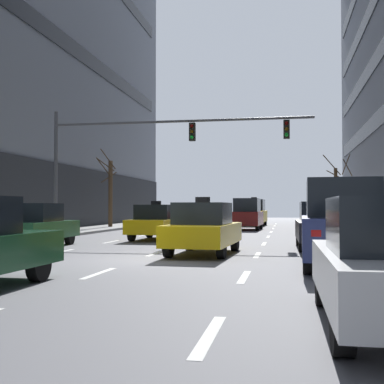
# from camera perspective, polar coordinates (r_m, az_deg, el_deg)

# --- Properties ---
(ground_plane) EXTENTS (120.00, 120.00, 0.00)m
(ground_plane) POSITION_cam_1_polar(r_m,az_deg,el_deg) (14.54, -6.15, -7.57)
(ground_plane) COLOR slate
(lane_stripe_l1_s4) EXTENTS (0.16, 2.00, 0.01)m
(lane_stripe_l1_s4) POSITION_cam_1_polar(r_m,az_deg,el_deg) (17.55, -14.53, -6.50)
(lane_stripe_l1_s4) COLOR silver
(lane_stripe_l1_s4) RESTS_ON ground
(lane_stripe_l1_s5) EXTENTS (0.16, 2.00, 0.01)m
(lane_stripe_l1_s5) POSITION_cam_1_polar(r_m,az_deg,el_deg) (22.17, -9.04, -5.52)
(lane_stripe_l1_s5) COLOR silver
(lane_stripe_l1_s5) RESTS_ON ground
(lane_stripe_l1_s6) EXTENTS (0.16, 2.00, 0.01)m
(lane_stripe_l1_s6) POSITION_cam_1_polar(r_m,az_deg,el_deg) (26.93, -5.48, -4.86)
(lane_stripe_l1_s6) COLOR silver
(lane_stripe_l1_s6) RESTS_ON ground
(lane_stripe_l1_s7) EXTENTS (0.16, 2.00, 0.01)m
(lane_stripe_l1_s7) POSITION_cam_1_polar(r_m,az_deg,el_deg) (31.76, -2.99, -4.39)
(lane_stripe_l1_s7) COLOR silver
(lane_stripe_l1_s7) RESTS_ON ground
(lane_stripe_l1_s8) EXTENTS (0.16, 2.00, 0.01)m
(lane_stripe_l1_s8) POSITION_cam_1_polar(r_m,az_deg,el_deg) (36.64, -1.17, -4.04)
(lane_stripe_l1_s8) COLOR silver
(lane_stripe_l1_s8) RESTS_ON ground
(lane_stripe_l1_s9) EXTENTS (0.16, 2.00, 0.01)m
(lane_stripe_l1_s9) POSITION_cam_1_polar(r_m,az_deg,el_deg) (41.55, 0.22, -3.76)
(lane_stripe_l1_s9) COLOR silver
(lane_stripe_l1_s9) RESTS_ON ground
(lane_stripe_l1_s10) EXTENTS (0.16, 2.00, 0.01)m
(lane_stripe_l1_s10) POSITION_cam_1_polar(r_m,az_deg,el_deg) (46.47, 1.32, -3.55)
(lane_stripe_l1_s10) COLOR silver
(lane_stripe_l1_s10) RESTS_ON ground
(lane_stripe_l2_s3) EXTENTS (0.16, 2.00, 0.01)m
(lane_stripe_l2_s3) POSITION_cam_1_polar(r_m,az_deg,el_deg) (11.71, -10.40, -8.95)
(lane_stripe_l2_s3) COLOR silver
(lane_stripe_l2_s3) RESTS_ON ground
(lane_stripe_l2_s4) EXTENTS (0.16, 2.00, 0.01)m
(lane_stripe_l2_s4) POSITION_cam_1_polar(r_m,az_deg,el_deg) (16.45, -4.14, -6.87)
(lane_stripe_l2_s4) COLOR silver
(lane_stripe_l2_s4) RESTS_ON ground
(lane_stripe_l2_s5) EXTENTS (0.16, 2.00, 0.01)m
(lane_stripe_l2_s5) POSITION_cam_1_polar(r_m,az_deg,el_deg) (21.31, -0.74, -5.70)
(lane_stripe_l2_s5) COLOR silver
(lane_stripe_l2_s5) RESTS_ON ground
(lane_stripe_l2_s6) EXTENTS (0.16, 2.00, 0.01)m
(lane_stripe_l2_s6) POSITION_cam_1_polar(r_m,az_deg,el_deg) (26.23, 1.39, -4.95)
(lane_stripe_l2_s6) COLOR silver
(lane_stripe_l2_s6) RESTS_ON ground
(lane_stripe_l2_s7) EXTENTS (0.16, 2.00, 0.01)m
(lane_stripe_l2_s7) POSITION_cam_1_polar(r_m,az_deg,el_deg) (31.17, 2.85, -4.44)
(lane_stripe_l2_s7) COLOR silver
(lane_stripe_l2_s7) RESTS_ON ground
(lane_stripe_l2_s8) EXTENTS (0.16, 2.00, 0.01)m
(lane_stripe_l2_s8) POSITION_cam_1_polar(r_m,az_deg,el_deg) (36.13, 3.90, -4.06)
(lane_stripe_l2_s8) COLOR silver
(lane_stripe_l2_s8) RESTS_ON ground
(lane_stripe_l2_s9) EXTENTS (0.16, 2.00, 0.01)m
(lane_stripe_l2_s9) POSITION_cam_1_polar(r_m,az_deg,el_deg) (41.09, 4.70, -3.78)
(lane_stripe_l2_s9) COLOR silver
(lane_stripe_l2_s9) RESTS_ON ground
(lane_stripe_l2_s10) EXTENTS (0.16, 2.00, 0.01)m
(lane_stripe_l2_s10) POSITION_cam_1_polar(r_m,az_deg,el_deg) (46.07, 5.32, -3.55)
(lane_stripe_l2_s10) COLOR silver
(lane_stripe_l2_s10) RESTS_ON ground
(lane_stripe_l3_s2) EXTENTS (0.16, 2.00, 0.01)m
(lane_stripe_l3_s2) POSITION_cam_1_polar(r_m,az_deg,el_deg) (6.11, 1.96, -15.73)
(lane_stripe_l3_s2) COLOR silver
(lane_stripe_l3_s2) RESTS_ON ground
(lane_stripe_l3_s3) EXTENTS (0.16, 2.00, 0.01)m
(lane_stripe_l3_s3) POSITION_cam_1_polar(r_m,az_deg,el_deg) (10.99, 5.87, -9.44)
(lane_stripe_l3_s3) COLOR silver
(lane_stripe_l3_s3) RESTS_ON ground
(lane_stripe_l3_s4) EXTENTS (0.16, 2.00, 0.01)m
(lane_stripe_l3_s4) POSITION_cam_1_polar(r_m,az_deg,el_deg) (15.95, 7.32, -7.03)
(lane_stripe_l3_s4) COLOR silver
(lane_stripe_l3_s4) RESTS_ON ground
(lane_stripe_l3_s5) EXTENTS (0.16, 2.00, 0.01)m
(lane_stripe_l3_s5) POSITION_cam_1_polar(r_m,az_deg,el_deg) (20.93, 8.07, -5.76)
(lane_stripe_l3_s5) COLOR silver
(lane_stripe_l3_s5) RESTS_ON ground
(lane_stripe_l3_s6) EXTENTS (0.16, 2.00, 0.01)m
(lane_stripe_l3_s6) POSITION_cam_1_polar(r_m,az_deg,el_deg) (25.92, 8.54, -4.97)
(lane_stripe_l3_s6) COLOR silver
(lane_stripe_l3_s6) RESTS_ON ground
(lane_stripe_l3_s7) EXTENTS (0.16, 2.00, 0.01)m
(lane_stripe_l3_s7) POSITION_cam_1_polar(r_m,az_deg,el_deg) (30.91, 8.85, -4.44)
(lane_stripe_l3_s7) COLOR silver
(lane_stripe_l3_s7) RESTS_ON ground
(lane_stripe_l3_s8) EXTENTS (0.16, 2.00, 0.01)m
(lane_stripe_l3_s8) POSITION_cam_1_polar(r_m,az_deg,el_deg) (35.90, 9.07, -4.06)
(lane_stripe_l3_s8) COLOR silver
(lane_stripe_l3_s8) RESTS_ON ground
(lane_stripe_l3_s9) EXTENTS (0.16, 2.00, 0.01)m
(lane_stripe_l3_s9) POSITION_cam_1_polar(r_m,az_deg,el_deg) (40.90, 9.24, -3.77)
(lane_stripe_l3_s9) COLOR silver
(lane_stripe_l3_s9) RESTS_ON ground
(lane_stripe_l3_s10) EXTENTS (0.16, 2.00, 0.01)m
(lane_stripe_l3_s10) POSITION_cam_1_polar(r_m,az_deg,el_deg) (45.89, 9.38, -3.55)
(lane_stripe_l3_s10) COLOR silver
(lane_stripe_l3_s10) RESTS_ON ground
(car_driving_0) EXTENTS (1.95, 4.57, 1.71)m
(car_driving_0) POSITION_cam_1_polar(r_m,az_deg,el_deg) (34.42, 0.95, -2.79)
(car_driving_0) COLOR black
(car_driving_0) RESTS_ON ground
(taxi_driving_2) EXTENTS (2.02, 4.42, 1.81)m
(taxi_driving_2) POSITION_cam_1_polar(r_m,az_deg,el_deg) (16.07, 1.31, -4.14)
(taxi_driving_2) COLOR black
(taxi_driving_2) RESTS_ON ground
(taxi_driving_3) EXTENTS (1.93, 4.33, 1.77)m
(taxi_driving_3) POSITION_cam_1_polar(r_m,az_deg,el_deg) (23.35, -3.95, -3.42)
(taxi_driving_3) COLOR black
(taxi_driving_3) RESTS_ON ground
(taxi_driving_4) EXTENTS (1.98, 4.43, 2.30)m
(taxi_driving_4) POSITION_cam_1_polar(r_m,az_deg,el_deg) (41.30, 6.97, -2.30)
(taxi_driving_4) COLOR black
(taxi_driving_4) RESTS_ON ground
(car_driving_5) EXTENTS (2.02, 4.43, 1.63)m
(car_driving_5) POSITION_cam_1_polar(r_m,az_deg,el_deg) (19.77, -17.15, -3.62)
(car_driving_5) COLOR black
(car_driving_5) RESTS_ON ground
(car_driving_6) EXTENTS (1.94, 4.33, 2.07)m
(car_driving_6) POSITION_cam_1_polar(r_m,az_deg,el_deg) (33.76, 6.21, -2.48)
(car_driving_6) COLOR black
(car_driving_6) RESTS_ON ground
(car_parked_1) EXTENTS (1.99, 4.50, 2.16)m
(car_parked_1) POSITION_cam_1_polar(r_m,az_deg,el_deg) (12.98, 16.34, -3.46)
(car_parked_1) COLOR black
(car_parked_1) RESTS_ON ground
(car_parked_2) EXTENTS (1.91, 4.49, 1.68)m
(car_parked_2) POSITION_cam_1_polar(r_m,az_deg,el_deg) (18.66, 14.55, -3.68)
(car_parked_2) COLOR black
(car_parked_2) RESTS_ON ground
(traffic_signal_0) EXTENTS (12.41, 0.35, 6.02)m
(traffic_signal_0) POSITION_cam_1_polar(r_m,az_deg,el_deg) (24.18, -5.09, 5.37)
(traffic_signal_0) COLOR #4C4C51
(traffic_signal_0) RESTS_ON sidewalk_left
(street_tree_0) EXTENTS (2.24, 2.27, 5.31)m
(street_tree_0) POSITION_cam_1_polar(r_m,az_deg,el_deg) (39.79, 15.87, -0.14)
(street_tree_0) COLOR #4C3823
(street_tree_0) RESTS_ON sidewalk_right
(street_tree_1) EXTENTS (1.50, 1.74, 5.39)m
(street_tree_1) POSITION_cam_1_polar(r_m,az_deg,el_deg) (35.71, -9.16, 0.04)
(street_tree_1) COLOR #4C3823
(street_tree_1) RESTS_ON sidewalk_left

